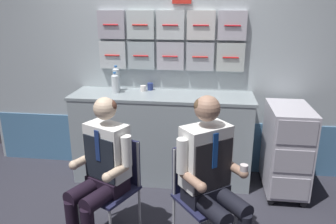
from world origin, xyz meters
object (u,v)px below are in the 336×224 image
Objects in this scene: crew_member_right at (212,172)px; coffee_cup_spare at (143,88)px; crew_member_left at (101,168)px; water_bottle_clear at (115,83)px; service_trolley at (286,148)px; folding_chair_left at (116,176)px; folding_chair_right at (198,185)px.

crew_member_right is 19.64× the size of coffee_cup_spare.
water_bottle_clear is at bearing 99.42° from crew_member_left.
crew_member_right reaches higher than coffee_cup_spare.
water_bottle_clear is (-0.19, 1.12, 0.42)m from crew_member_left.
water_bottle_clear is (-1.82, 0.16, 0.59)m from service_trolley.
water_bottle_clear reaches higher than folding_chair_left.
crew_member_left is 1.29m from coffee_cup_spare.
service_trolley is 1.92m from water_bottle_clear.
folding_chair_right is 1.41m from coffee_cup_spare.
crew_member_left is at bearing -94.51° from coffee_cup_spare.
coffee_cup_spare is (0.03, 1.09, 0.50)m from folding_chair_left.
crew_member_right is at bearing -1.58° from crew_member_left.
folding_chair_right is (0.77, 0.10, -0.15)m from crew_member_left.
folding_chair_left is at bearing -75.22° from water_bottle_clear.
coffee_cup_spare is at bearing 121.41° from crew_member_right.
crew_member_left reaches higher than water_bottle_clear.
coffee_cup_spare is (0.28, 0.12, -0.08)m from water_bottle_clear.
coffee_cup_spare reaches higher than service_trolley.
crew_member_left is at bearing -115.97° from folding_chair_left.
folding_chair_left is at bearing -91.39° from coffee_cup_spare.
crew_member_right is (0.80, -0.17, 0.19)m from folding_chair_left.
crew_member_left is (-0.07, -0.15, 0.15)m from folding_chair_left.
crew_member_left is at bearing 178.42° from crew_member_right.
folding_chair_left is 1.16m from water_bottle_clear.
crew_member_left reaches higher than folding_chair_right.
water_bottle_clear is at bearing 133.24° from folding_chair_right.
water_bottle_clear is (-0.26, 0.97, 0.57)m from folding_chair_left.
service_trolley is 1.12× the size of folding_chair_left.
folding_chair_left is 0.84m from crew_member_right.
crew_member_right reaches higher than service_trolley.
coffee_cup_spare is at bearing 88.61° from folding_chair_left.
crew_member_left is 0.87m from crew_member_right.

